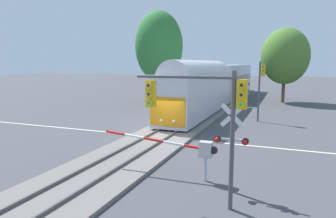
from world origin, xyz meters
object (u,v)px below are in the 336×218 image
crossing_signal_mast (232,137)px  traffic_signal_near_right (203,106)px  elm_centre_background (285,56)px  oak_behind_train (159,46)px  commuter_train (219,82)px  traffic_signal_far_side (261,82)px  crossing_gate_near (193,148)px

crossing_signal_mast → traffic_signal_near_right: traffic_signal_near_right is taller
elm_centre_background → oak_behind_train: (-15.19, -6.53, 1.23)m
commuter_train → traffic_signal_far_side: size_ratio=7.27×
traffic_signal_far_side → oak_behind_train: (-13.49, 8.76, 3.74)m
crossing_signal_mast → elm_centre_background: elm_centre_background is taller
commuter_train → traffic_signal_far_side: (5.88, -10.47, 0.81)m
commuter_train → elm_centre_background: bearing=32.5°
commuter_train → traffic_signal_near_right: commuter_train is taller
crossing_signal_mast → elm_centre_background: (1.46, 31.39, 3.83)m
commuter_train → crossing_signal_mast: commuter_train is taller
crossing_gate_near → crossing_signal_mast: (1.83, -0.76, 0.85)m
traffic_signal_far_side → oak_behind_train: size_ratio=0.45×
crossing_signal_mast → crossing_gate_near: bearing=157.4°
traffic_signal_near_right → elm_centre_background: bearing=86.1°
traffic_signal_far_side → commuter_train: bearing=119.3°
oak_behind_train → traffic_signal_far_side: bearing=-33.0°
commuter_train → crossing_gate_near: size_ratio=6.92×
commuter_train → crossing_signal_mast: 27.27m
crossing_gate_near → oak_behind_train: (-11.90, 24.09, 5.91)m
crossing_gate_near → elm_centre_background: size_ratio=0.58×
commuter_train → oak_behind_train: (-7.61, -1.71, 4.55)m
commuter_train → crossing_gate_near: (4.29, -25.81, -1.35)m
crossing_signal_mast → traffic_signal_near_right: size_ratio=0.75×
traffic_signal_near_right → oak_behind_train: size_ratio=0.42×
commuter_train → crossing_signal_mast: (6.12, -26.57, -0.50)m
commuter_train → traffic_signal_far_side: 12.04m
crossing_signal_mast → traffic_signal_near_right: (-0.77, -1.55, 1.43)m
crossing_gate_near → crossing_signal_mast: size_ratio=1.51×
commuter_train → traffic_signal_far_side: commuter_train is taller
traffic_signal_near_right → crossing_gate_near: bearing=114.6°
crossing_signal_mast → oak_behind_train: bearing=118.9°
crossing_gate_near → elm_centre_background: (3.29, 30.63, 4.68)m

